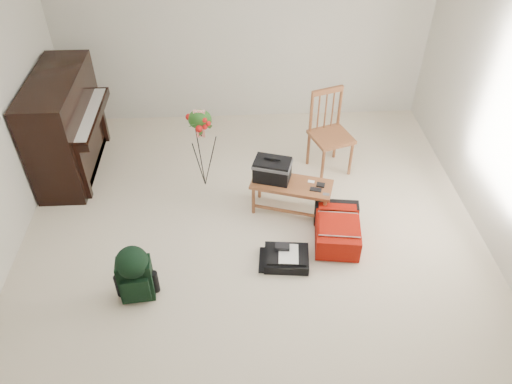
{
  "coord_description": "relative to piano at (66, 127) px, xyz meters",
  "views": [
    {
      "loc": [
        -0.17,
        -3.61,
        3.9
      ],
      "look_at": [
        0.04,
        0.35,
        0.53
      ],
      "focal_mm": 35.0,
      "sensor_mm": 36.0,
      "label": 1
    }
  ],
  "objects": [
    {
      "name": "floor",
      "position": [
        2.19,
        -1.6,
        -0.6
      ],
      "size": [
        5.0,
        5.5,
        0.01
      ],
      "primitive_type": "cube",
      "color": "beige",
      "rests_on": "ground"
    },
    {
      "name": "wall_back",
      "position": [
        2.19,
        1.15,
        0.65
      ],
      "size": [
        5.0,
        0.04,
        2.5
      ],
      "primitive_type": "cube",
      "color": "beige",
      "rests_on": "floor"
    },
    {
      "name": "black_duffel",
      "position": [
        2.51,
        -1.76,
        -0.53
      ],
      "size": [
        0.49,
        0.41,
        0.19
      ],
      "rotation": [
        0.0,
        0.0,
        -0.1
      ],
      "color": "black",
      "rests_on": "floor"
    },
    {
      "name": "flower_stand",
      "position": [
        1.65,
        -0.44,
        -0.07
      ],
      "size": [
        0.37,
        0.37,
        1.08
      ],
      "rotation": [
        0.0,
        0.0,
        -0.09
      ],
      "color": "black",
      "rests_on": "floor"
    },
    {
      "name": "ceiling",
      "position": [
        2.19,
        -1.6,
        1.9
      ],
      "size": [
        5.0,
        5.5,
        0.01
      ],
      "primitive_type": "cube",
      "color": "white",
      "rests_on": "wall_back"
    },
    {
      "name": "green_backpack",
      "position": [
        1.05,
        -2.11,
        -0.26
      ],
      "size": [
        0.33,
        0.31,
        0.62
      ],
      "rotation": [
        0.0,
        0.0,
        0.09
      ],
      "color": "black",
      "rests_on": "floor"
    },
    {
      "name": "dining_chair",
      "position": [
        3.2,
        -0.17,
        -0.09
      ],
      "size": [
        0.58,
        0.58,
        1.05
      ],
      "rotation": [
        0.0,
        0.0,
        0.33
      ],
      "color": "#965631",
      "rests_on": "floor"
    },
    {
      "name": "red_suitcase",
      "position": [
        3.08,
        -1.42,
        -0.45
      ],
      "size": [
        0.54,
        0.74,
        0.29
      ],
      "rotation": [
        0.0,
        0.0,
        -0.14
      ],
      "color": "#A01806",
      "rests_on": "floor"
    },
    {
      "name": "piano",
      "position": [
        0.0,
        0.0,
        0.0
      ],
      "size": [
        0.71,
        1.5,
        1.25
      ],
      "color": "black",
      "rests_on": "floor"
    },
    {
      "name": "bench",
      "position": [
        2.48,
        -0.95,
        -0.11
      ],
      "size": [
        0.96,
        0.61,
        0.69
      ],
      "rotation": [
        0.0,
        0.0,
        -0.3
      ],
      "color": "#965631",
      "rests_on": "floor"
    }
  ]
}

